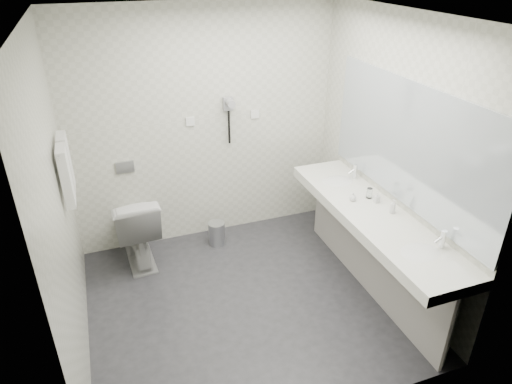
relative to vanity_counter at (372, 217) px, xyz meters
name	(u,v)px	position (x,y,z in m)	size (l,w,h in m)	color
floor	(246,301)	(-1.12, 0.20, -0.80)	(2.80, 2.80, 0.00)	#27262B
ceiling	(243,16)	(-1.12, 0.20, 1.70)	(2.80, 2.80, 0.00)	silver
wall_back	(205,129)	(-1.12, 1.50, 0.45)	(2.80, 2.80, 0.00)	beige
wall_front	(318,277)	(-1.12, -1.10, 0.45)	(2.80, 2.80, 0.00)	beige
wall_left	(59,211)	(-2.52, 0.20, 0.45)	(2.60, 2.60, 0.00)	beige
wall_right	(393,157)	(0.27, 0.20, 0.45)	(2.60, 2.60, 0.00)	beige
vanity_counter	(372,217)	(0.00, 0.00, 0.00)	(0.55, 2.20, 0.10)	silver
vanity_panel	(369,255)	(0.02, 0.00, -0.42)	(0.03, 2.15, 0.75)	#98948F
vanity_post_near	(449,332)	(0.05, -1.04, -0.42)	(0.06, 0.06, 0.75)	silver
vanity_post_far	(321,203)	(0.05, 1.04, -0.42)	(0.06, 0.06, 0.75)	silver
mirror	(408,145)	(0.26, 0.00, 0.65)	(0.02, 2.20, 1.05)	#B2BCC6
basin_near	(420,254)	(0.00, -0.65, 0.04)	(0.40, 0.31, 0.05)	silver
basin_far	(337,182)	(0.00, 0.65, 0.04)	(0.40, 0.31, 0.05)	silver
faucet_near	(443,239)	(0.19, -0.65, 0.12)	(0.04, 0.04, 0.15)	silver
faucet_far	(355,171)	(0.19, 0.65, 0.12)	(0.04, 0.04, 0.15)	silver
soap_bottle_a	(377,197)	(0.12, 0.14, 0.10)	(0.05, 0.05, 0.10)	silver
soap_bottle_b	(353,197)	(-0.07, 0.24, 0.09)	(0.06, 0.06, 0.08)	silver
soap_bottle_c	(393,206)	(0.14, -0.07, 0.12)	(0.05, 0.05, 0.13)	silver
glass_left	(369,193)	(0.10, 0.24, 0.10)	(0.05, 0.05, 0.10)	silver
toilet	(136,227)	(-1.97, 1.21, -0.41)	(0.44, 0.78, 0.79)	silver
flush_plate	(125,167)	(-1.98, 1.49, 0.15)	(0.18, 0.02, 0.12)	#B2B5BA
pedal_bin	(217,234)	(-1.12, 1.21, -0.67)	(0.18, 0.18, 0.25)	#B2B5BA
bin_lid	(216,224)	(-1.12, 1.21, -0.54)	(0.18, 0.18, 0.01)	#B2B5BA
towel_rail	(59,144)	(-2.47, 0.75, 0.75)	(0.02, 0.02, 0.62)	silver
towel_near	(66,176)	(-2.46, 0.61, 0.53)	(0.07, 0.24, 0.48)	silver
towel_far	(66,162)	(-2.46, 0.89, 0.53)	(0.07, 0.24, 0.48)	silver
dryer_cradle	(228,104)	(-0.88, 1.47, 0.70)	(0.10, 0.04, 0.14)	gray
dryer_barrel	(230,103)	(-0.88, 1.40, 0.73)	(0.08, 0.08, 0.14)	gray
dryer_cord	(229,127)	(-0.88, 1.46, 0.45)	(0.02, 0.02, 0.35)	black
switch_plate_a	(190,122)	(-1.27, 1.49, 0.55)	(0.09, 0.02, 0.09)	silver
switch_plate_b	(255,114)	(-0.57, 1.49, 0.55)	(0.09, 0.02, 0.09)	silver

